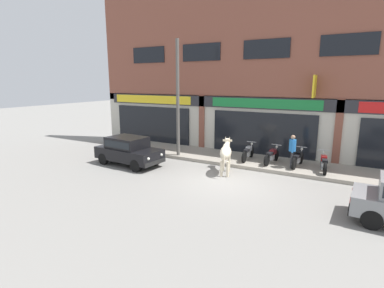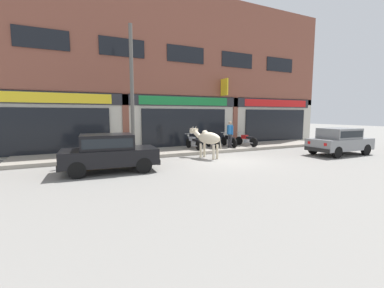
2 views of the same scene
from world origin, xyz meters
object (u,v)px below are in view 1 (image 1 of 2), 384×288
(cow, at_px, (226,152))
(utility_pole, at_px, (178,99))
(motorcycle_2, at_px, (298,159))
(car_1, at_px, (128,149))
(motorcycle_0, at_px, (248,153))
(pedestrian, at_px, (292,148))
(motorcycle_3, at_px, (324,163))
(motorcycle_1, at_px, (272,156))

(cow, distance_m, utility_pole, 4.35)
(motorcycle_2, bearing_deg, car_1, -156.63)
(motorcycle_0, height_order, motorcycle_2, same)
(motorcycle_0, bearing_deg, pedestrian, -9.81)
(cow, relative_size, car_1, 0.56)
(motorcycle_2, relative_size, motorcycle_3, 1.01)
(motorcycle_3, distance_m, utility_pole, 8.00)
(motorcycle_0, bearing_deg, cow, -97.77)
(pedestrian, height_order, utility_pole, utility_pole)
(motorcycle_3, xyz_separation_m, pedestrian, (-1.40, -0.21, 0.60))
(pedestrian, bearing_deg, car_1, -158.66)
(car_1, height_order, motorcycle_3, car_1)
(utility_pole, bearing_deg, cow, -20.99)
(cow, xyz_separation_m, pedestrian, (2.62, 1.85, 0.15))
(cow, relative_size, pedestrian, 1.29)
(car_1, distance_m, pedestrian, 8.14)
(pedestrian, bearing_deg, motorcycle_2, 62.26)
(motorcycle_3, distance_m, pedestrian, 1.54)
(car_1, distance_m, utility_pole, 3.79)
(motorcycle_0, height_order, utility_pole, utility_pole)
(motorcycle_0, xyz_separation_m, motorcycle_2, (2.53, 0.01, 0.00))
(cow, distance_m, motorcycle_2, 3.65)
(motorcycle_1, distance_m, motorcycle_3, 2.45)
(cow, xyz_separation_m, motorcycle_3, (4.02, 2.06, -0.44))
(motorcycle_1, xyz_separation_m, pedestrian, (1.04, -0.33, 0.60))
(pedestrian, bearing_deg, cow, -144.79)
(motorcycle_0, distance_m, utility_pole, 4.74)
(cow, bearing_deg, car_1, -167.38)
(cow, bearing_deg, motorcycle_0, 82.23)
(motorcycle_0, distance_m, motorcycle_2, 2.53)
(motorcycle_0, distance_m, motorcycle_1, 1.27)
(cow, relative_size, motorcycle_1, 1.14)
(pedestrian, bearing_deg, motorcycle_3, 8.44)
(motorcycle_1, relative_size, pedestrian, 1.13)
(motorcycle_0, xyz_separation_m, motorcycle_1, (1.27, -0.07, 0.00))
(motorcycle_3, relative_size, utility_pole, 0.29)
(motorcycle_2, height_order, motorcycle_3, same)
(pedestrian, bearing_deg, motorcycle_1, 162.59)
(motorcycle_1, bearing_deg, motorcycle_3, -2.78)
(utility_pole, bearing_deg, motorcycle_1, 9.64)
(utility_pole, bearing_deg, motorcycle_3, 5.62)
(cow, bearing_deg, utility_pole, 159.01)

